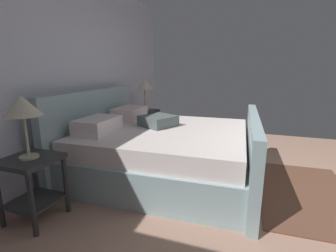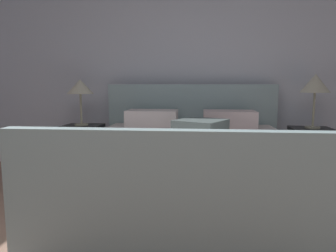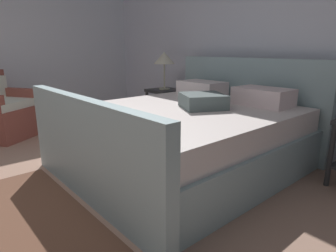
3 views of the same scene
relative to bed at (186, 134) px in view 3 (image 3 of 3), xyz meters
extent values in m
cube|color=silver|center=(-0.27, 1.27, 1.00)|extent=(5.88, 0.12, 2.68)
cube|color=#94AFB2|center=(0.00, -0.04, -0.14)|extent=(1.96, 2.06, 0.40)
cube|color=#94AFB2|center=(-0.03, 1.01, 0.20)|extent=(2.02, 0.17, 1.09)
cube|color=#94AFB2|center=(0.03, -1.09, 0.07)|extent=(2.02, 0.17, 0.84)
cube|color=silver|center=(0.00, -0.04, 0.17)|extent=(1.88, 2.00, 0.22)
cube|color=silver|center=(-0.45, 0.67, 0.37)|extent=(0.57, 0.38, 0.18)
cube|color=silver|center=(0.40, 0.70, 0.37)|extent=(0.57, 0.38, 0.18)
cube|color=#536160|center=(0.11, 0.11, 0.35)|extent=(0.54, 0.54, 0.14)
cylinder|color=#2C2C2D|center=(1.14, 0.67, -0.06)|extent=(0.04, 0.04, 0.56)
cube|color=#2C2C2D|center=(-1.33, 0.77, 0.24)|extent=(0.44, 0.44, 0.04)
cube|color=#2C2C2D|center=(-1.33, 0.77, -0.16)|extent=(0.40, 0.40, 0.02)
cylinder|color=#2C2C2D|center=(-1.52, 0.58, -0.06)|extent=(0.04, 0.04, 0.56)
cylinder|color=#2C2C2D|center=(-1.14, 0.58, -0.06)|extent=(0.04, 0.04, 0.56)
cylinder|color=#2C2C2D|center=(-1.52, 0.96, -0.06)|extent=(0.04, 0.04, 0.56)
cylinder|color=#2C2C2D|center=(-1.14, 0.96, -0.06)|extent=(0.04, 0.04, 0.56)
cylinder|color=#B7B293|center=(-1.33, 0.77, 0.27)|extent=(0.16, 0.16, 0.02)
cylinder|color=#B7B293|center=(-1.33, 0.77, 0.45)|extent=(0.02, 0.02, 0.36)
cone|color=beige|center=(-1.33, 0.77, 0.72)|extent=(0.31, 0.31, 0.17)
cube|color=#95493E|center=(-2.34, -1.24, -0.13)|extent=(1.00, 1.00, 0.42)
cube|color=silver|center=(-2.34, -1.24, 0.13)|extent=(0.92, 0.92, 0.10)
cube|color=#95493E|center=(-2.52, -0.99, 0.19)|extent=(0.59, 0.45, 0.22)
cube|color=brown|center=(0.00, -1.69, -0.34)|extent=(1.67, 1.05, 0.01)
camera|label=1|loc=(-2.80, -1.03, 1.01)|focal=25.57mm
camera|label=2|loc=(0.17, -2.72, 0.73)|focal=32.96mm
camera|label=3|loc=(2.09, -1.95, 0.84)|focal=31.14mm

